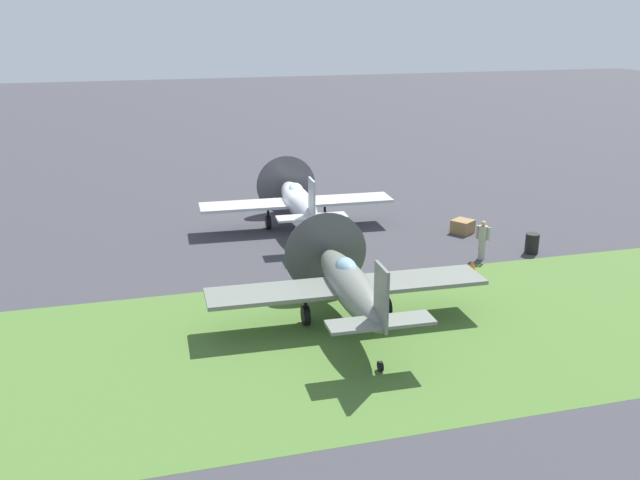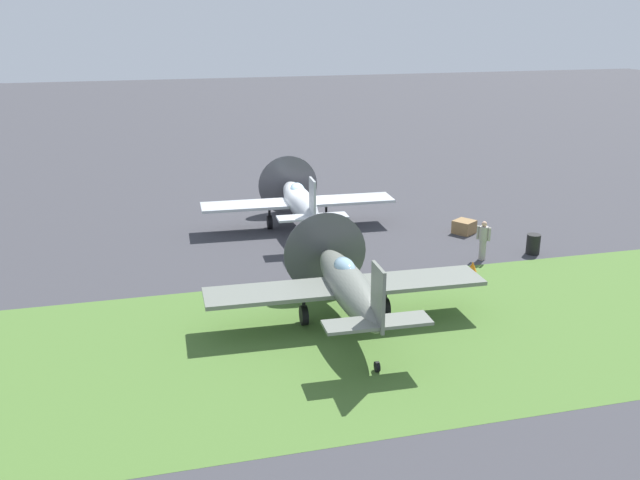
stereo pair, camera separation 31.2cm
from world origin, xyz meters
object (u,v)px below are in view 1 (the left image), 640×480
ground_crew_chief (482,239)px  airplane_wingman (350,285)px  fuel_drum (532,243)px  airplane_lead (298,201)px  runway_marker_cone (472,266)px  supply_crate (463,226)px

ground_crew_chief → airplane_wingman: bearing=-98.7°
airplane_wingman → ground_crew_chief: 8.98m
airplane_wingman → fuel_drum: 11.27m
airplane_lead → ground_crew_chief: 9.23m
airplane_lead → fuel_drum: (9.22, -6.21, -0.98)m
airplane_wingman → fuel_drum: airplane_wingman is taller
airplane_wingman → ground_crew_chief: airplane_wingman is taller
airplane_lead → runway_marker_cone: (5.63, -7.58, -1.21)m
airplane_wingman → supply_crate: bearing=46.6°
airplane_lead → ground_crew_chief: bearing=-41.2°
airplane_lead → airplane_wingman: 11.20m
supply_crate → runway_marker_cone: 5.26m
supply_crate → fuel_drum: bearing=-65.1°
fuel_drum → supply_crate: 3.88m
airplane_lead → supply_crate: 8.13m
airplane_wingman → fuel_drum: size_ratio=10.82×
airplane_lead → ground_crew_chief: (6.69, -6.33, -0.52)m
airplane_wingman → supply_crate: airplane_wingman is taller
fuel_drum → supply_crate: bearing=114.9°
airplane_lead → airplane_wingman: bearing=-92.1°
runway_marker_cone → supply_crate: bearing=68.2°
airplane_wingman → runway_marker_cone: size_ratio=22.13×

